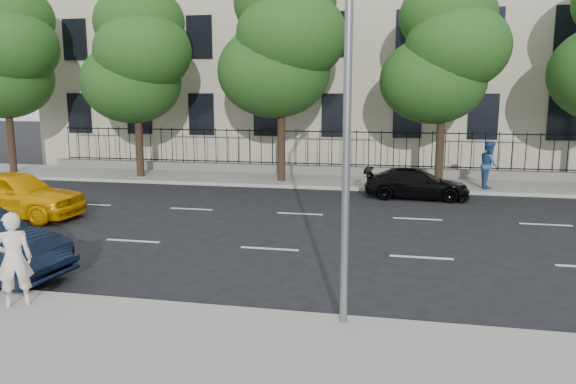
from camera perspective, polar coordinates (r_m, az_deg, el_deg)
name	(u,v)px	position (r m, az deg, el deg)	size (l,w,h in m)	color
ground	(244,279)	(12.95, -4.47, -8.77)	(120.00, 120.00, 0.00)	black
near_sidewalk	(174,355)	(9.43, -11.46, -15.95)	(60.00, 4.00, 0.15)	gray
far_sidewalk	(327,181)	(26.31, 3.97, 1.15)	(60.00, 4.00, 0.15)	gray
lane_markings	(287,229)	(17.37, -0.14, -3.78)	(49.60, 4.62, 0.01)	silver
masonry_building	(349,9)	(35.21, 6.21, 18.00)	(34.60, 12.11, 18.50)	#C3B49B
iron_fence	(332,164)	(27.90, 4.45, 2.84)	(30.00, 0.50, 2.20)	slate
street_light	(352,35)	(10.08, 6.48, 15.53)	(0.25, 3.32, 8.05)	slate
tree_a	(6,52)	(31.80, -26.70, 12.61)	(5.71, 5.31, 9.39)	#382619
tree_b	(138,56)	(28.06, -15.03, 13.21)	(5.53, 5.12, 8.97)	#382619
tree_c	(283,41)	(25.79, -0.53, 15.11)	(5.89, 5.50, 9.80)	#382619
tree_d	(445,52)	(25.22, 15.68, 13.54)	(5.34, 4.94, 8.84)	#382619
yellow_taxi	(13,194)	(20.87, -26.18, -0.20)	(1.92, 4.78, 1.63)	#F4AA04
black_sedan	(416,184)	(22.81, 12.91, 0.83)	(1.66, 4.09, 1.19)	black
woman_near	(14,259)	(11.88, -26.11, -6.17)	(0.67, 0.44, 1.83)	silver
pedestrian_far	(489,165)	(25.18, 19.76, 2.62)	(0.97, 0.75, 1.99)	navy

